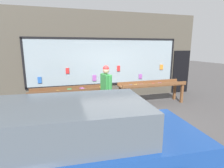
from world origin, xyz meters
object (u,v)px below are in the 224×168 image
display_table_left (71,92)px  person_browsing (106,86)px  display_table_right (152,86)px  parked_car (71,142)px  small_dog (95,110)px

display_table_left → person_browsing: person_browsing is taller
display_table_right → parked_car: parked_car is taller
display_table_right → small_dog: 2.62m
display_table_left → display_table_right: (3.19, -0.00, 0.04)m
display_table_right → parked_car: size_ratio=0.62×
display_table_left → person_browsing: 1.31m
person_browsing → small_dog: person_browsing is taller
person_browsing → parked_car: person_browsing is taller
display_table_left → parked_car: (-0.17, -3.46, 0.04)m
parked_car → display_table_right: bearing=49.4°
small_dog → display_table_right: bearing=-89.2°
display_table_right → person_browsing: size_ratio=1.65×
display_table_right → small_dog: size_ratio=4.71×
display_table_right → small_dog: bearing=-162.6°
small_dog → parked_car: parked_car is taller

